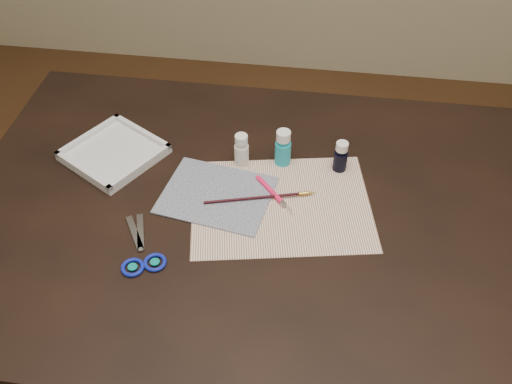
# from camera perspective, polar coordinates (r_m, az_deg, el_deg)

# --- Properties ---
(ground) EXTENTS (3.50, 3.50, 0.02)m
(ground) POSITION_cam_1_polar(r_m,az_deg,el_deg) (1.85, 0.00, -18.15)
(ground) COLOR #422614
(ground) RESTS_ON ground
(table) EXTENTS (1.30, 0.90, 0.75)m
(table) POSITION_cam_1_polar(r_m,az_deg,el_deg) (1.52, 0.00, -11.49)
(table) COLOR black
(table) RESTS_ON ground
(paper) EXTENTS (0.43, 0.36, 0.00)m
(paper) POSITION_cam_1_polar(r_m,az_deg,el_deg) (1.23, 2.52, -1.26)
(paper) COLOR white
(paper) RESTS_ON table
(canvas) EXTENTS (0.26, 0.22, 0.00)m
(canvas) POSITION_cam_1_polar(r_m,az_deg,el_deg) (1.25, -3.95, -0.28)
(canvas) COLOR #101C36
(canvas) RESTS_ON paper
(paint_bottle_white) EXTENTS (0.04, 0.04, 0.08)m
(paint_bottle_white) POSITION_cam_1_polar(r_m,az_deg,el_deg) (1.30, -1.46, 4.25)
(paint_bottle_white) COLOR silver
(paint_bottle_white) RESTS_ON table
(paint_bottle_cyan) EXTENTS (0.05, 0.05, 0.09)m
(paint_bottle_cyan) POSITION_cam_1_polar(r_m,az_deg,el_deg) (1.30, 2.72, 4.46)
(paint_bottle_cyan) COLOR #1A9CB4
(paint_bottle_cyan) RESTS_ON table
(paint_bottle_navy) EXTENTS (0.04, 0.04, 0.08)m
(paint_bottle_navy) POSITION_cam_1_polar(r_m,az_deg,el_deg) (1.30, 8.47, 3.54)
(paint_bottle_navy) COLOR black
(paint_bottle_navy) RESTS_ON table
(paintbrush) EXTENTS (0.24, 0.07, 0.01)m
(paintbrush) POSITION_cam_1_polar(r_m,az_deg,el_deg) (1.24, 0.51, -0.53)
(paintbrush) COLOR black
(paintbrush) RESTS_ON canvas
(craft_knife) EXTENTS (0.10, 0.11, 0.01)m
(craft_knife) POSITION_cam_1_polar(r_m,az_deg,el_deg) (1.24, 1.94, -0.34)
(craft_knife) COLOR #FF1A59
(craft_knife) RESTS_ON paper
(scissors) EXTENTS (0.17, 0.20, 0.01)m
(scissors) POSITION_cam_1_polar(r_m,az_deg,el_deg) (1.18, -11.87, -5.16)
(scissors) COLOR silver
(scissors) RESTS_ON table
(palette_tray) EXTENTS (0.26, 0.26, 0.02)m
(palette_tray) POSITION_cam_1_polar(r_m,az_deg,el_deg) (1.38, -14.03, 3.89)
(palette_tray) COLOR silver
(palette_tray) RESTS_ON table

